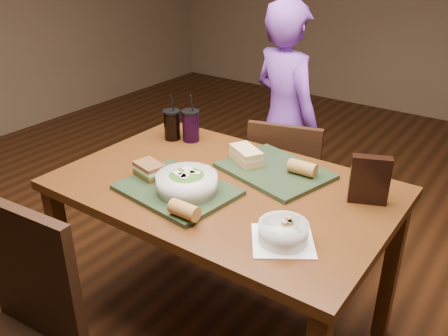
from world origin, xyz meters
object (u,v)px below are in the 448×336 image
at_px(tray_far, 275,171).
at_px(chip_bag, 370,180).
at_px(chair_near, 15,333).
at_px(salad_bowl, 187,182).
at_px(dining_table, 224,204).
at_px(tray_near, 177,190).
at_px(sandwich_far, 246,155).
at_px(sandwich_near, 149,170).
at_px(cup_berry, 191,126).
at_px(diner, 285,121).
at_px(cup_cola, 172,125).
at_px(soup_bowl, 283,232).
at_px(baguette_far, 302,168).
at_px(baguette_near, 184,210).
at_px(chair_far, 289,187).

relative_size(tray_far, chip_bag, 2.31).
height_order(chair_near, salad_bowl, chair_near).
height_order(dining_table, tray_far, tray_far).
height_order(tray_near, sandwich_far, sandwich_far).
bearing_deg(tray_near, sandwich_near, 175.73).
height_order(dining_table, cup_berry, cup_berry).
height_order(tray_near, chip_bag, chip_bag).
height_order(diner, cup_cola, diner).
bearing_deg(soup_bowl, tray_far, 122.97).
height_order(soup_bowl, sandwich_far, same).
bearing_deg(chip_bag, tray_near, -173.90).
height_order(diner, tray_far, diner).
xyz_separation_m(diner, soup_bowl, (0.62, -1.15, 0.11)).
xyz_separation_m(soup_bowl, baguette_far, (-0.15, 0.43, 0.01)).
bearing_deg(tray_near, chair_near, -99.86).
relative_size(tray_far, soup_bowl, 1.56).
bearing_deg(tray_far, tray_near, -121.76).
distance_m(baguette_near, baguette_far, 0.55).
bearing_deg(salad_bowl, sandwich_far, 83.37).
bearing_deg(chip_bag, baguette_near, -156.35).
height_order(chair_far, chip_bag, chip_bag).
bearing_deg(salad_bowl, tray_near, -175.99).
relative_size(chair_far, cup_berry, 3.60).
bearing_deg(chair_near, baguette_near, 62.45).
bearing_deg(tray_far, chair_far, 107.57).
distance_m(tray_near, sandwich_far, 0.36).
relative_size(soup_bowl, cup_berry, 1.17).
bearing_deg(chair_far, cup_berry, -137.78).
height_order(tray_near, tray_far, same).
bearing_deg(diner, tray_far, 137.01).
bearing_deg(diner, baguette_near, 124.55).
xyz_separation_m(chair_far, diner, (-0.22, 0.33, 0.21)).
xyz_separation_m(chair_near, baguette_far, (0.45, 1.04, 0.29)).
distance_m(chair_near, baguette_far, 1.17).
distance_m(sandwich_far, cup_berry, 0.37).
height_order(soup_bowl, chip_bag, chip_bag).
bearing_deg(chair_far, soup_bowl, -64.17).
height_order(dining_table, salad_bowl, salad_bowl).
distance_m(chair_near, tray_near, 0.72).
distance_m(diner, sandwich_near, 1.09).
height_order(dining_table, soup_bowl, soup_bowl).
xyz_separation_m(diner, chip_bag, (0.75, -0.75, 0.17)).
bearing_deg(baguette_near, tray_near, 137.24).
bearing_deg(baguette_near, sandwich_far, 98.05).
xyz_separation_m(chair_far, tray_far, (0.13, -0.41, 0.30)).
bearing_deg(cup_cola, sandwich_far, -5.58).
height_order(chair_far, tray_near, chair_far).
relative_size(tray_far, baguette_near, 3.89).
bearing_deg(salad_bowl, tray_far, 63.80).
bearing_deg(dining_table, baguette_far, 44.23).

